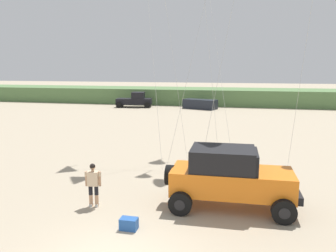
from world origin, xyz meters
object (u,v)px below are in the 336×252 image
object	(u,v)px
cooler_box	(129,224)
distant_sedan	(200,104)
jeep	(230,176)
distant_pickup	(135,100)
person_watching	(93,182)

from	to	relation	value
cooler_box	distant_sedan	size ratio (longest dim) A/B	0.13
jeep	cooler_box	bearing A→B (deg)	-140.75
cooler_box	distant_pickup	distance (m)	34.55
person_watching	cooler_box	world-z (taller)	person_watching
jeep	person_watching	size ratio (longest dim) A/B	2.93
distant_sedan	cooler_box	bearing A→B (deg)	-67.54
distant_pickup	jeep	bearing A→B (deg)	-65.80
distant_pickup	cooler_box	bearing A→B (deg)	-72.16
distant_sedan	distant_pickup	bearing A→B (deg)	-161.57
jeep	distant_sedan	size ratio (longest dim) A/B	1.16
jeep	distant_pickup	world-z (taller)	jeep
jeep	distant_pickup	size ratio (longest dim) A/B	1.01
person_watching	distant_pickup	world-z (taller)	distant_pickup
jeep	distant_sedan	bearing A→B (deg)	99.40
distant_pickup	distant_sedan	bearing A→B (deg)	-0.65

